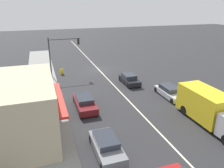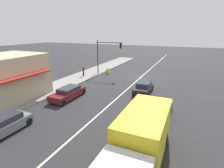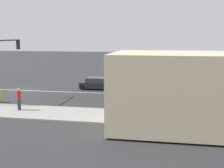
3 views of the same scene
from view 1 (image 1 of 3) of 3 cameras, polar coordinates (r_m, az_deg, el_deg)
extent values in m
plane|color=#2B2B2D|center=(20.38, 9.99, -10.09)|extent=(160.00, 160.00, 0.00)
cube|color=gray|center=(17.96, -16.42, -15.07)|extent=(4.00, 73.00, 0.12)
cube|color=beige|center=(35.92, -3.51, 3.80)|extent=(0.16, 60.00, 0.01)
cube|color=#C6B793|center=(18.71, -23.89, -6.05)|extent=(5.98, 8.76, 4.67)
cube|color=red|center=(18.40, -13.76, -3.65)|extent=(0.70, 7.01, 0.20)
cylinder|color=#333338|center=(32.69, -15.91, 6.68)|extent=(0.18, 0.18, 5.60)
cylinder|color=#333338|center=(32.38, -12.30, 11.38)|extent=(4.50, 0.12, 0.12)
cube|color=black|center=(32.72, -8.80, 10.89)|extent=(0.28, 0.24, 0.84)
sphere|color=red|center=(32.80, -8.86, 11.39)|extent=(0.18, 0.18, 0.18)
sphere|color=gold|center=(32.84, -8.84, 10.93)|extent=(0.18, 0.18, 0.18)
sphere|color=green|center=(32.89, -8.81, 10.46)|extent=(0.18, 0.18, 0.18)
cylinder|color=#282D42|center=(30.70, -17.50, 1.00)|extent=(0.26, 0.26, 0.84)
cylinder|color=maroon|center=(30.47, -17.64, 2.32)|extent=(0.34, 0.34, 0.65)
sphere|color=tan|center=(30.35, -17.73, 3.10)|extent=(0.22, 0.22, 0.22)
cube|color=yellow|center=(34.31, -13.04, 3.24)|extent=(0.45, 0.21, 0.84)
cube|color=yellow|center=(34.01, -12.98, 3.09)|extent=(0.45, 0.21, 0.84)
cube|color=yellow|center=(21.82, 22.88, -4.71)|extent=(2.40, 5.10, 2.60)
cylinder|color=black|center=(23.79, 22.58, -5.58)|extent=(0.28, 0.90, 0.90)
cylinder|color=black|center=(22.50, 18.35, -6.50)|extent=(0.28, 0.90, 0.90)
cube|color=maroon|center=(22.68, -7.10, -5.18)|extent=(1.81, 4.51, 0.67)
cube|color=#2D333D|center=(22.66, -7.27, -3.71)|extent=(1.54, 2.48, 0.41)
cylinder|color=black|center=(21.30, -3.92, -7.43)|extent=(0.22, 0.62, 0.62)
cylinder|color=black|center=(21.02, -8.21, -8.01)|extent=(0.22, 0.62, 0.62)
cylinder|color=black|center=(24.56, -6.12, -3.57)|extent=(0.22, 0.62, 0.62)
cylinder|color=black|center=(24.31, -9.83, -4.02)|extent=(0.22, 0.62, 0.62)
cube|color=black|center=(29.40, 4.60, 0.95)|extent=(1.72, 3.90, 0.63)
cube|color=#2D333D|center=(29.39, 4.48, 2.11)|extent=(1.46, 2.15, 0.50)
cylinder|color=black|center=(28.43, 7.21, -0.22)|extent=(0.22, 0.61, 0.61)
cylinder|color=black|center=(27.84, 4.38, -0.56)|extent=(0.22, 0.61, 0.61)
cylinder|color=black|center=(31.09, 4.78, 1.69)|extent=(0.22, 0.61, 0.61)
cylinder|color=black|center=(30.55, 2.15, 1.41)|extent=(0.22, 0.61, 0.61)
cube|color=slate|center=(16.26, -1.38, -16.32)|extent=(1.74, 4.10, 0.69)
cube|color=#2D333D|center=(16.09, -1.62, -14.28)|extent=(1.48, 2.25, 0.44)
cylinder|color=black|center=(15.38, 3.46, -19.85)|extent=(0.22, 0.62, 0.62)
cylinder|color=black|center=(14.99, -2.41, -21.06)|extent=(0.22, 0.62, 0.62)
cylinder|color=black|center=(17.85, -0.55, -13.38)|extent=(0.22, 0.62, 0.62)
cylinder|color=black|center=(17.53, -5.49, -14.20)|extent=(0.22, 0.62, 0.62)
cube|color=#B7BABF|center=(26.17, 14.94, -2.28)|extent=(1.84, 4.33, 0.57)
cube|color=#2D333D|center=(26.15, 14.79, -1.03)|extent=(1.56, 2.38, 0.50)
cylinder|color=black|center=(25.37, 18.60, -3.77)|extent=(0.22, 0.62, 0.62)
cylinder|color=black|center=(24.47, 15.50, -4.34)|extent=(0.22, 0.62, 0.62)
cylinder|color=black|center=(28.01, 14.39, -1.03)|extent=(0.22, 0.62, 0.62)
cylinder|color=black|center=(27.20, 11.48, -1.44)|extent=(0.22, 0.62, 0.62)
camera|label=2|loc=(16.91, 51.21, 2.56)|focal=28.00mm
camera|label=3|loc=(28.36, -67.72, -1.41)|focal=50.00mm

